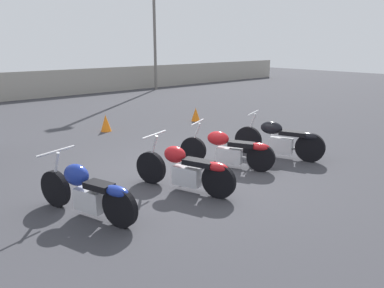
{
  "coord_description": "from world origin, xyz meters",
  "views": [
    {
      "loc": [
        -4.84,
        -5.58,
        2.63
      ],
      "look_at": [
        0.0,
        -0.1,
        0.65
      ],
      "focal_mm": 35.0,
      "sensor_mm": 36.0,
      "label": 1
    }
  ],
  "objects_px": {
    "motorcycle_slot_0": "(87,191)",
    "traffic_cone_near": "(106,123)",
    "motorcycle_slot_1": "(185,169)",
    "traffic_cone_far": "(196,114)",
    "motorcycle_slot_2": "(228,149)",
    "motorcycle_slot_3": "(280,139)"
  },
  "relations": [
    {
      "from": "motorcycle_slot_0",
      "to": "traffic_cone_near",
      "type": "bearing_deg",
      "value": 41.27
    },
    {
      "from": "motorcycle_slot_3",
      "to": "traffic_cone_near",
      "type": "distance_m",
      "value": 5.46
    },
    {
      "from": "motorcycle_slot_2",
      "to": "motorcycle_slot_0",
      "type": "bearing_deg",
      "value": 157.42
    },
    {
      "from": "motorcycle_slot_0",
      "to": "motorcycle_slot_1",
      "type": "height_order",
      "value": "motorcycle_slot_1"
    },
    {
      "from": "traffic_cone_far",
      "to": "traffic_cone_near",
      "type": "bearing_deg",
      "value": 168.32
    },
    {
      "from": "motorcycle_slot_2",
      "to": "motorcycle_slot_3",
      "type": "bearing_deg",
      "value": -38.32
    },
    {
      "from": "motorcycle_slot_1",
      "to": "motorcycle_slot_3",
      "type": "relative_size",
      "value": 0.97
    },
    {
      "from": "motorcycle_slot_1",
      "to": "traffic_cone_far",
      "type": "xyz_separation_m",
      "value": [
        4.41,
        4.63,
        -0.19
      ]
    },
    {
      "from": "traffic_cone_near",
      "to": "motorcycle_slot_0",
      "type": "bearing_deg",
      "value": -121.53
    },
    {
      "from": "motorcycle_slot_0",
      "to": "motorcycle_slot_1",
      "type": "relative_size",
      "value": 0.98
    },
    {
      "from": "motorcycle_slot_1",
      "to": "traffic_cone_near",
      "type": "bearing_deg",
      "value": 57.64
    },
    {
      "from": "motorcycle_slot_0",
      "to": "motorcycle_slot_3",
      "type": "bearing_deg",
      "value": -18.41
    },
    {
      "from": "traffic_cone_far",
      "to": "motorcycle_slot_3",
      "type": "bearing_deg",
      "value": -107.27
    },
    {
      "from": "motorcycle_slot_0",
      "to": "motorcycle_slot_2",
      "type": "height_order",
      "value": "motorcycle_slot_0"
    },
    {
      "from": "motorcycle_slot_2",
      "to": "traffic_cone_far",
      "type": "height_order",
      "value": "motorcycle_slot_2"
    },
    {
      "from": "motorcycle_slot_1",
      "to": "motorcycle_slot_0",
      "type": "bearing_deg",
      "value": 155.09
    },
    {
      "from": "motorcycle_slot_1",
      "to": "traffic_cone_far",
      "type": "height_order",
      "value": "motorcycle_slot_1"
    },
    {
      "from": "motorcycle_slot_0",
      "to": "traffic_cone_far",
      "type": "distance_m",
      "value": 7.66
    },
    {
      "from": "motorcycle_slot_3",
      "to": "motorcycle_slot_0",
      "type": "bearing_deg",
      "value": 158.42
    },
    {
      "from": "motorcycle_slot_0",
      "to": "motorcycle_slot_1",
      "type": "distance_m",
      "value": 1.84
    },
    {
      "from": "motorcycle_slot_0",
      "to": "motorcycle_slot_3",
      "type": "xyz_separation_m",
      "value": [
        4.84,
        -0.1,
        0.02
      ]
    },
    {
      "from": "motorcycle_slot_3",
      "to": "traffic_cone_near",
      "type": "relative_size",
      "value": 4.0
    }
  ]
}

